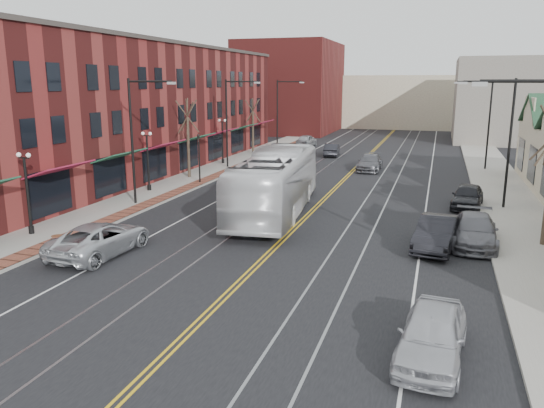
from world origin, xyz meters
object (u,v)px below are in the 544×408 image
Objects in this scene: transit_bus at (276,183)px; parked_car_d at (468,196)px; parked_car_a at (432,335)px; parked_car_c at (475,230)px; parked_car_b at (437,233)px; parked_suv at (100,239)px.

transit_bus is 3.08× the size of parked_car_d.
parked_car_a is 12.37m from parked_car_c.
transit_bus is 11.79m from parked_car_c.
parked_car_a is 20.68m from parked_car_d.
parked_car_a is at bearing -88.00° from parked_car_d.
parked_car_b is 2.19m from parked_car_c.
parked_suv is at bearing -156.22° from parked_car_c.
parked_car_b reaches higher than parked_car_c.
parked_car_a is (9.50, -15.39, -1.15)m from transit_bus.
parked_car_a is (15.00, -5.38, 0.00)m from parked_suv.
parked_suv is 15.94m from parked_car_a.
parked_suv is (-5.50, -10.02, -1.15)m from transit_bus.
parked_suv is 1.08× the size of parked_car_c.
parked_suv is at bearing 55.34° from transit_bus.
parked_car_b is (0.00, 10.99, 0.02)m from parked_car_a.
parked_car_d is (1.80, 20.60, -0.01)m from parked_car_a.
parked_car_b is at bearing 149.25° from transit_bus.
parked_car_b is at bearing -156.47° from parked_suv.
transit_bus is at bearing -148.28° from parked_car_d.
parked_car_d is at bearing 91.57° from parked_car_c.
parked_car_c is at bearing -154.78° from parked_suv.
parked_suv reaches higher than parked_car_d.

